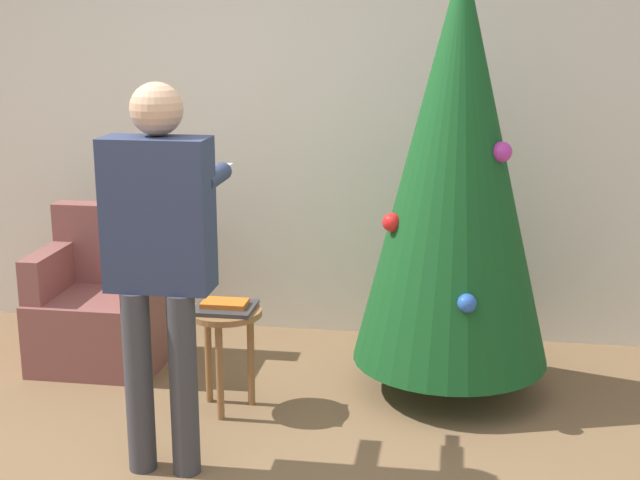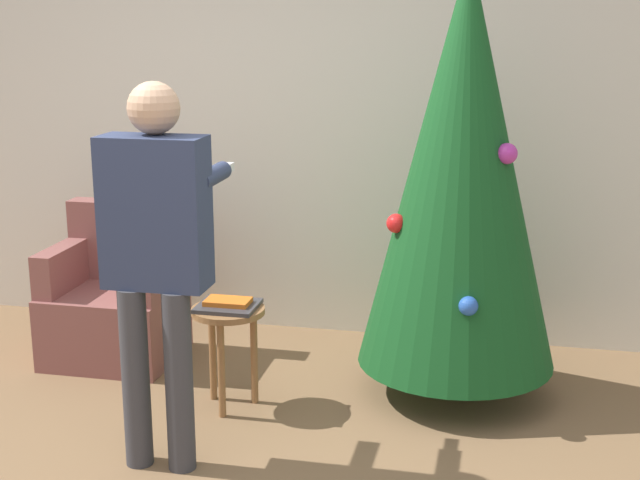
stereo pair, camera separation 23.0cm
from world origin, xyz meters
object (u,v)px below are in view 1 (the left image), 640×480
armchair (105,306)px  side_stool (225,329)px  christmas_tree (456,165)px  person_standing (159,244)px

armchair → side_stool: (0.84, -0.52, 0.10)m
christmas_tree → person_standing: bearing=-140.4°
christmas_tree → armchair: bearing=176.3°
christmas_tree → side_stool: 1.40m
christmas_tree → person_standing: 1.57m
person_standing → christmas_tree: bearing=39.6°
christmas_tree → side_stool: (-1.09, -0.40, -0.78)m
person_standing → side_stool: 0.83m
armchair → person_standing: bearing=-56.9°
armchair → person_standing: size_ratio=0.52×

